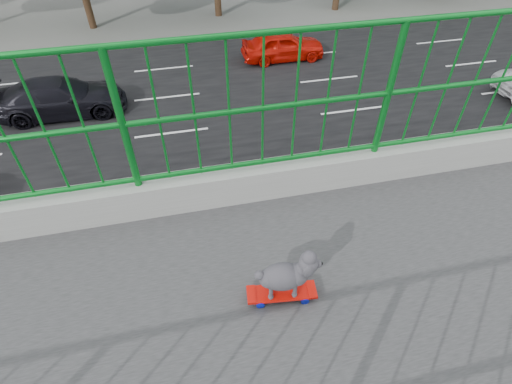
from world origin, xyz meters
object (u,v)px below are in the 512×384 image
object	(u,v)px
car_3	(60,97)
car_4	(283,46)
skateboard	(281,293)
poodle	(286,275)

from	to	relation	value
car_3	car_4	distance (m)	11.26
skateboard	car_4	xyz separation A→B (m)	(-18.45, 5.46, -6.30)
skateboard	car_3	bearing A→B (deg)	-153.72
skateboard	car_4	world-z (taller)	skateboard
car_4	car_3	bearing A→B (deg)	106.52
car_4	poodle	bearing A→B (deg)	163.58
skateboard	car_3	distance (m)	17.33
poodle	car_4	size ratio (longest dim) A/B	0.10
skateboard	poodle	xyz separation A→B (m)	(0.00, 0.02, 0.21)
poodle	car_3	distance (m)	17.41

